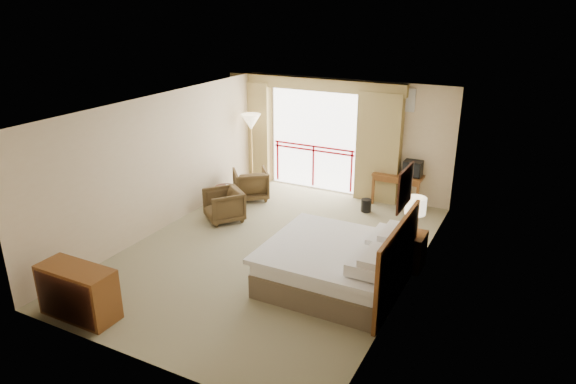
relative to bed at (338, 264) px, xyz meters
The scene contains 29 objects.
floor 1.66m from the bed, 158.15° to the left, with size 7.00×7.00×0.00m, color gray.
ceiling 2.83m from the bed, 158.15° to the left, with size 7.00×7.00×0.00m, color white.
wall_back 4.47m from the bed, 110.05° to the left, with size 5.00×5.00×0.00m, color beige.
wall_front 3.41m from the bed, 117.29° to the right, with size 5.00×5.00×0.00m, color beige.
wall_left 4.16m from the bed, behind, with size 7.00×7.00×0.00m, color beige.
wall_right 1.52m from the bed, 30.87° to the left, with size 7.00×7.00×0.00m, color beige.
balcony_door 4.75m from the bed, 119.37° to the left, with size 2.40×2.40×0.00m, color white.
balcony_railing 4.68m from the bed, 119.49° to the left, with size 2.09×0.03×1.02m.
curtain_left 5.65m from the bed, 134.97° to the left, with size 1.00×0.26×2.50m, color olive.
curtain_right 4.10m from the bed, 99.29° to the left, with size 1.00×0.26×2.50m, color olive.
valance 5.08m from the bed, 119.98° to the left, with size 4.40×0.22×0.28m, color olive.
hvac_vent 4.53m from the bed, 92.76° to the left, with size 0.50×0.04×0.50m, color silver.
bed is the anchor object (origin of this frame).
headboard 1.00m from the bed, ahead, with size 0.06×2.10×1.30m, color brown.
framed_art 1.77m from the bed, ahead, with size 0.04×0.72×0.60m.
nightstand 1.44m from the bed, 51.67° to the left, with size 0.45×0.53×0.64m, color brown.
table_lamp 1.66m from the bed, 52.87° to the left, with size 0.35×0.35×0.62m.
phone 1.33m from the bed, 49.30° to the left, with size 0.17×0.13×0.08m, color black.
desk 3.97m from the bed, 91.91° to the left, with size 1.10×0.53×0.72m.
tv 3.95m from the bed, 87.55° to the left, with size 0.39×0.31×0.35m.
coffee_maker 3.98m from the bed, 97.01° to the left, with size 0.13×0.13×0.28m, color black.
cup 3.90m from the bed, 94.91° to the left, with size 0.07×0.07×0.09m, color white.
wastebasket 3.24m from the bed, 100.86° to the left, with size 0.23×0.23×0.28m, color black.
armchair_far 4.26m from the bed, 140.36° to the left, with size 0.75×0.77×0.70m, color #402F1B.
armchair_near 3.41m from the bed, 156.42° to the left, with size 0.72×0.74×0.67m, color #402F1B.
side_table 3.99m from the bed, 150.58° to the left, with size 0.45×0.45×0.49m.
book 3.99m from the bed, 150.58° to the left, with size 0.16×0.21×0.02m, color white.
floor_lamp 5.09m from the bed, 137.10° to the left, with size 0.47×0.47×1.83m.
dresser 3.94m from the bed, 139.97° to the right, with size 1.18×0.50×0.79m.
Camera 1 is at (4.13, -7.46, 4.35)m, focal length 32.00 mm.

